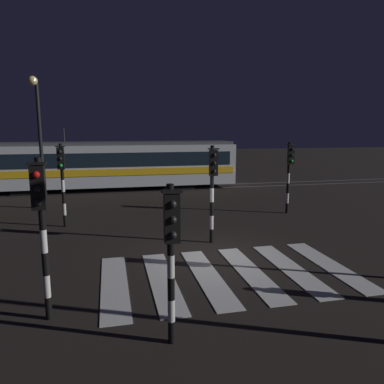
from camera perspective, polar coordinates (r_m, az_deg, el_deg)
The scene contains 11 objects.
ground_plane at distance 12.30m, azimuth 3.29°, elevation -9.73°, with size 120.00×120.00×0.00m, color black.
rail_near at distance 24.87m, azimuth -4.97°, elevation 0.35°, with size 80.00×0.12×0.03m, color #59595E.
rail_far at distance 26.27m, azimuth -5.39°, elevation 0.85°, with size 80.00×0.12×0.03m, color #59595E.
crosswalk_zebra at distance 10.76m, azimuth 5.84°, elevation -12.66°, with size 7.18×4.25×0.02m.
traffic_light_corner_far_right at distance 18.23m, azimuth 15.02°, elevation 3.80°, with size 0.36×0.42×3.48m.
traffic_light_corner_far_left at distance 16.03m, azimuth -19.69°, elevation 2.85°, with size 0.36×0.42×3.52m.
traffic_light_corner_near_left at distance 8.17m, azimuth -22.53°, elevation -3.50°, with size 0.36×0.42×3.55m.
traffic_light_median_centre at distance 12.93m, azimuth 3.25°, elevation 1.92°, with size 0.36×0.42×3.54m.
traffic_light_kerb_mid_left at distance 6.76m, azimuth -3.24°, elevation -7.84°, with size 0.36×0.42×3.14m.
street_lamp_trackside_left at distance 19.93m, azimuth -22.88°, elevation 9.39°, with size 0.44×1.21×6.57m.
tram at distance 25.15m, azimuth -13.22°, elevation 4.22°, with size 17.56×2.58×4.15m.
Camera 1 is at (-3.18, -11.14, 4.13)m, focal length 34.10 mm.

